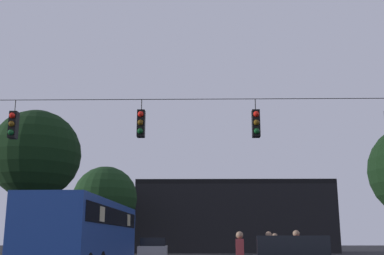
{
  "coord_description": "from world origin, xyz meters",
  "views": [
    {
      "loc": [
        -0.07,
        -4.05,
        1.45
      ],
      "look_at": [
        -0.31,
        10.09,
        4.76
      ],
      "focal_mm": 44.52,
      "sensor_mm": 36.0,
      "label": 1
    }
  ],
  "objects_px": {
    "pedestrian_crossing_left": "(297,252)",
    "pedestrian_crossing_right": "(275,252)",
    "city_bus": "(87,229)",
    "pedestrian_crossing_center": "(269,253)",
    "tree_behind_building": "(36,155)",
    "tree_left_silhouette": "(105,199)",
    "car_far_left": "(153,249)"
  },
  "relations": [
    {
      "from": "city_bus",
      "to": "tree_left_silhouette",
      "type": "relative_size",
      "value": 1.34
    },
    {
      "from": "pedestrian_crossing_right",
      "to": "tree_behind_building",
      "type": "xyz_separation_m",
      "value": [
        -13.55,
        11.31,
        5.84
      ]
    },
    {
      "from": "city_bus",
      "to": "pedestrian_crossing_center",
      "type": "relative_size",
      "value": 6.46
    },
    {
      "from": "pedestrian_crossing_right",
      "to": "pedestrian_crossing_center",
      "type": "bearing_deg",
      "value": -106.68
    },
    {
      "from": "pedestrian_crossing_center",
      "to": "tree_behind_building",
      "type": "bearing_deg",
      "value": 135.68
    },
    {
      "from": "tree_behind_building",
      "to": "pedestrian_crossing_left",
      "type": "bearing_deg",
      "value": -43.34
    },
    {
      "from": "pedestrian_crossing_left",
      "to": "pedestrian_crossing_right",
      "type": "height_order",
      "value": "pedestrian_crossing_left"
    },
    {
      "from": "pedestrian_crossing_center",
      "to": "tree_behind_building",
      "type": "xyz_separation_m",
      "value": [
        -13.11,
        12.8,
        5.81
      ]
    },
    {
      "from": "pedestrian_crossing_left",
      "to": "pedestrian_crossing_right",
      "type": "bearing_deg",
      "value": 103.47
    },
    {
      "from": "city_bus",
      "to": "tree_behind_building",
      "type": "bearing_deg",
      "value": 121.61
    },
    {
      "from": "city_bus",
      "to": "car_far_left",
      "type": "height_order",
      "value": "city_bus"
    },
    {
      "from": "car_far_left",
      "to": "pedestrian_crossing_left",
      "type": "distance_m",
      "value": 16.36
    },
    {
      "from": "city_bus",
      "to": "pedestrian_crossing_left",
      "type": "bearing_deg",
      "value": -25.12
    },
    {
      "from": "tree_left_silhouette",
      "to": "city_bus",
      "type": "bearing_deg",
      "value": -80.47
    },
    {
      "from": "pedestrian_crossing_center",
      "to": "tree_behind_building",
      "type": "height_order",
      "value": "tree_behind_building"
    },
    {
      "from": "tree_left_silhouette",
      "to": "tree_behind_building",
      "type": "height_order",
      "value": "tree_behind_building"
    },
    {
      "from": "tree_behind_building",
      "to": "tree_left_silhouette",
      "type": "bearing_deg",
      "value": 83.73
    },
    {
      "from": "city_bus",
      "to": "tree_behind_building",
      "type": "xyz_separation_m",
      "value": [
        -5.75,
        9.35,
        4.91
      ]
    },
    {
      "from": "car_far_left",
      "to": "tree_left_silhouette",
      "type": "relative_size",
      "value": 0.54
    },
    {
      "from": "city_bus",
      "to": "pedestrian_crossing_center",
      "type": "xyz_separation_m",
      "value": [
        7.35,
        -3.45,
        -0.9
      ]
    },
    {
      "from": "pedestrian_crossing_left",
      "to": "pedestrian_crossing_center",
      "type": "xyz_separation_m",
      "value": [
        -0.9,
        0.42,
        -0.02
      ]
    },
    {
      "from": "pedestrian_crossing_right",
      "to": "pedestrian_crossing_left",
      "type": "bearing_deg",
      "value": -76.53
    },
    {
      "from": "city_bus",
      "to": "pedestrian_crossing_center",
      "type": "distance_m",
      "value": 8.17
    },
    {
      "from": "tree_left_silhouette",
      "to": "tree_behind_building",
      "type": "distance_m",
      "value": 15.23
    },
    {
      "from": "car_far_left",
      "to": "tree_behind_building",
      "type": "height_order",
      "value": "tree_behind_building"
    },
    {
      "from": "pedestrian_crossing_left",
      "to": "pedestrian_crossing_center",
      "type": "height_order",
      "value": "pedestrian_crossing_left"
    },
    {
      "from": "pedestrian_crossing_center",
      "to": "pedestrian_crossing_right",
      "type": "distance_m",
      "value": 1.56
    },
    {
      "from": "city_bus",
      "to": "pedestrian_crossing_center",
      "type": "bearing_deg",
      "value": -25.14
    },
    {
      "from": "pedestrian_crossing_left",
      "to": "car_far_left",
      "type": "bearing_deg",
      "value": 113.11
    },
    {
      "from": "pedestrian_crossing_right",
      "to": "tree_behind_building",
      "type": "height_order",
      "value": "tree_behind_building"
    },
    {
      "from": "pedestrian_crossing_left",
      "to": "pedestrian_crossing_right",
      "type": "relative_size",
      "value": 1.05
    },
    {
      "from": "pedestrian_crossing_center",
      "to": "tree_behind_building",
      "type": "relative_size",
      "value": 0.18
    }
  ]
}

